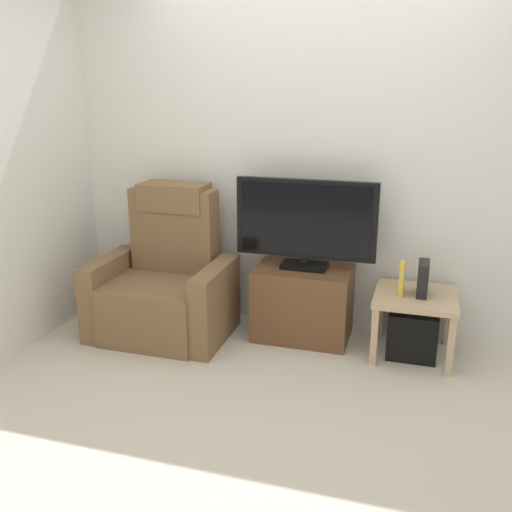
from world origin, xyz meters
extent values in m
plane|color=beige|center=(0.00, 0.00, 0.00)|extent=(6.40, 6.40, 0.00)
cube|color=silver|center=(0.00, 1.13, 1.30)|extent=(6.40, 0.06, 2.60)
cube|color=brown|center=(-0.02, 0.85, 0.26)|extent=(0.68, 0.44, 0.53)
cube|color=black|center=(-0.02, 0.64, 0.37)|extent=(0.63, 0.02, 0.02)
cube|color=black|center=(-0.02, 0.69, 0.40)|extent=(0.34, 0.11, 0.04)
cube|color=black|center=(-0.02, 0.87, 0.54)|extent=(0.32, 0.20, 0.03)
cube|color=black|center=(-0.02, 0.87, 0.58)|extent=(0.06, 0.04, 0.05)
cube|color=black|center=(-0.02, 0.87, 0.88)|extent=(0.99, 0.05, 0.55)
cube|color=black|center=(-0.02, 0.84, 0.88)|extent=(0.91, 0.01, 0.50)
cube|color=brown|center=(-1.02, 0.60, 0.21)|extent=(0.70, 0.72, 0.42)
cube|color=brown|center=(-1.02, 0.87, 0.73)|extent=(0.64, 0.20, 0.62)
cube|color=brown|center=(-1.02, 0.89, 0.98)|extent=(0.50, 0.26, 0.20)
cube|color=brown|center=(-1.44, 0.60, 0.28)|extent=(0.14, 0.68, 0.56)
cube|color=brown|center=(-0.60, 0.60, 0.28)|extent=(0.14, 0.68, 0.56)
cube|color=tan|center=(0.75, 0.79, 0.42)|extent=(0.54, 0.54, 0.04)
cube|color=tan|center=(0.52, 0.55, 0.20)|extent=(0.04, 0.04, 0.40)
cube|color=tan|center=(0.99, 0.55, 0.20)|extent=(0.04, 0.04, 0.40)
cube|color=tan|center=(0.52, 1.03, 0.20)|extent=(0.04, 0.04, 0.40)
cube|color=tan|center=(0.99, 1.03, 0.20)|extent=(0.04, 0.04, 0.40)
cube|color=black|center=(0.75, 0.79, 0.16)|extent=(0.33, 0.33, 0.33)
cube|color=gold|center=(0.65, 0.77, 0.55)|extent=(0.03, 0.13, 0.22)
cube|color=black|center=(0.79, 0.80, 0.55)|extent=(0.07, 0.20, 0.23)
camera|label=1|loc=(0.76, -2.92, 1.80)|focal=39.98mm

